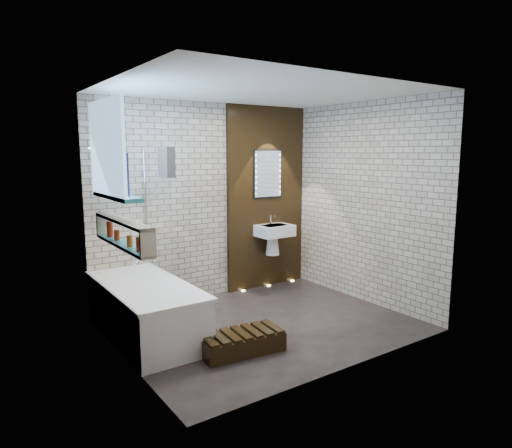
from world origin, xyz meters
TOP-DOWN VIEW (x-y plane):
  - ground at (0.00, 0.00)m, footprint 3.20×3.20m
  - room_shell at (0.00, 0.00)m, footprint 3.24×3.20m
  - walnut_panel at (0.95, 1.27)m, footprint 1.30×0.06m
  - clerestory_window at (-1.57, 0.35)m, footprint 0.18×1.00m
  - display_niche at (-1.53, 0.15)m, footprint 0.14×1.30m
  - bathtub at (-1.22, 0.45)m, footprint 0.79×1.74m
  - bath_screen at (-0.87, 0.89)m, footprint 0.01×0.78m
  - towel at (-0.87, 0.61)m, footprint 0.10×0.25m
  - shower_head at (-1.30, 0.95)m, footprint 0.18×0.18m
  - washbasin at (0.95, 1.07)m, footprint 0.50×0.36m
  - led_mirror at (0.95, 1.23)m, footprint 0.50×0.02m
  - walnut_step at (-0.60, -0.47)m, footprint 0.86×0.45m
  - niche_bottles at (-1.53, 0.21)m, footprint 0.06×0.90m
  - sill_vases at (-1.50, 0.29)m, footprint 0.19×0.37m
  - floor_uplights at (0.95, 1.20)m, footprint 0.96×0.06m

SIDE VIEW (x-z plane):
  - ground at x=0.00m, z-range 0.00..0.00m
  - floor_uplights at x=0.95m, z-range 0.00..0.01m
  - walnut_step at x=-0.60m, z-range 0.00..0.18m
  - bathtub at x=-1.22m, z-range -0.06..0.64m
  - washbasin at x=0.95m, z-range 0.50..1.08m
  - niche_bottles at x=-1.53m, z-range 1.09..1.24m
  - display_niche at x=-1.53m, z-range 1.07..1.33m
  - bath_screen at x=-0.87m, z-range 0.58..1.98m
  - walnut_panel at x=0.95m, z-range 0.00..2.60m
  - room_shell at x=0.00m, z-range 0.00..2.60m
  - led_mirror at x=0.95m, z-range 1.30..2.00m
  - sill_vases at x=-1.50m, z-range 1.48..1.88m
  - towel at x=-0.87m, z-range 1.69..2.01m
  - clerestory_window at x=-1.57m, z-range 1.43..2.37m
  - shower_head at x=-1.30m, z-range 1.99..2.01m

